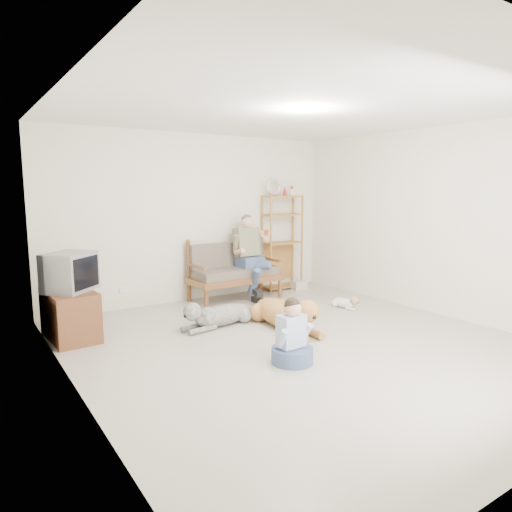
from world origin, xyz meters
TOP-DOWN VIEW (x-y plane):
  - floor at (0.00, 0.00)m, footprint 5.50×5.50m
  - ceiling at (0.00, 0.00)m, footprint 5.50×5.50m
  - wall_back at (0.00, 2.75)m, footprint 5.00×0.00m
  - wall_left at (-2.50, 0.00)m, footprint 0.00×5.50m
  - wall_right at (2.50, 0.00)m, footprint 0.00×5.50m
  - loveseat at (0.49, 2.40)m, footprint 1.50×0.70m
  - man at (0.73, 2.18)m, footprint 0.53×0.76m
  - etagere at (1.62, 2.55)m, footprint 0.76×0.33m
  - book_stack at (1.86, 2.34)m, footprint 0.26×0.20m
  - tv_stand at (-2.23, 1.75)m, footprint 0.56×0.93m
  - crt_tv at (-2.20, 1.71)m, footprint 0.72×0.71m
  - wall_outlet at (-1.25, 2.73)m, footprint 0.12×0.02m
  - golden_retriever at (0.21, 0.59)m, footprint 0.47×1.61m
  - shaggy_dog at (-0.50, 1.18)m, footprint 1.31×0.44m
  - terrier at (1.62, 0.88)m, footprint 0.23×0.58m
  - child at (-0.45, -0.38)m, footprint 0.45×0.45m

SIDE VIEW (x-z plane):
  - floor at x=0.00m, z-range 0.00..0.00m
  - book_stack at x=1.86m, z-range 0.00..0.16m
  - terrier at x=1.62m, z-range -0.02..0.20m
  - shaggy_dog at x=-0.50m, z-range -0.04..0.35m
  - golden_retriever at x=0.21m, z-range -0.05..0.44m
  - child at x=-0.45m, z-range -0.10..0.60m
  - wall_outlet at x=-1.25m, z-range 0.26..0.34m
  - tv_stand at x=-2.23m, z-range 0.00..0.60m
  - loveseat at x=0.49m, z-range 0.01..0.96m
  - man at x=0.73m, z-range 0.03..1.26m
  - crt_tv at x=-2.20m, z-range 0.60..1.07m
  - etagere at x=1.62m, z-range -0.12..1.87m
  - wall_left at x=-2.50m, z-range -1.40..4.10m
  - wall_right at x=2.50m, z-range -1.40..4.10m
  - wall_back at x=0.00m, z-range -1.15..3.85m
  - ceiling at x=0.00m, z-range 2.70..2.70m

